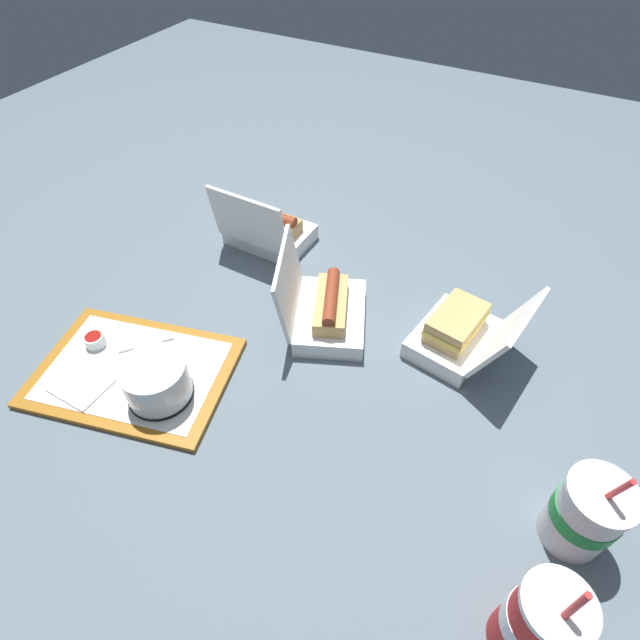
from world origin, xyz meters
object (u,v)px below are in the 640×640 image
at_px(clamshell_sandwich_front, 459,333).
at_px(ketchup_cup, 95,340).
at_px(food_tray, 134,372).
at_px(soda_cup_center, 585,514).
at_px(plastic_fork, 146,343).
at_px(cake_container, 157,382).
at_px(clamshell_hotdog_center, 326,309).
at_px(soda_cup_front, 537,624).
at_px(clamshell_hotdog_right, 268,229).

bearing_deg(clamshell_sandwich_front, ketchup_cup, -151.25).
relative_size(food_tray, soda_cup_center, 2.08).
bearing_deg(plastic_fork, cake_container, -84.79).
height_order(cake_container, soda_cup_center, soda_cup_center).
bearing_deg(ketchup_cup, cake_container, -9.09).
xyz_separation_m(food_tray, ketchup_cup, (-0.11, 0.01, 0.02)).
height_order(ketchup_cup, clamshell_sandwich_front, clamshell_sandwich_front).
relative_size(cake_container, clamshell_hotdog_center, 0.48).
height_order(cake_container, ketchup_cup, cake_container).
distance_m(cake_container, clamshell_hotdog_center, 0.36).
height_order(ketchup_cup, plastic_fork, ketchup_cup).
bearing_deg(cake_container, ketchup_cup, 170.91).
bearing_deg(soda_cup_center, clamshell_hotdog_center, 158.14).
relative_size(soda_cup_front, soda_cup_center, 1.13).
bearing_deg(clamshell_hotdog_center, soda_cup_front, -38.15).
height_order(ketchup_cup, clamshell_hotdog_center, clamshell_hotdog_center).
height_order(cake_container, soda_cup_front, soda_cup_front).
distance_m(plastic_fork, clamshell_hotdog_center, 0.37).
relative_size(clamshell_hotdog_right, clamshell_hotdog_center, 0.79).
bearing_deg(clamshell_sandwich_front, food_tray, -145.35).
bearing_deg(soda_cup_front, food_tray, 173.02).
relative_size(clamshell_hotdog_right, clamshell_sandwich_front, 0.93).
bearing_deg(soda_cup_front, clamshell_sandwich_front, 117.04).
xyz_separation_m(clamshell_sandwich_front, soda_cup_front, (0.23, -0.46, 0.04)).
bearing_deg(clamshell_sandwich_front, cake_container, -139.16).
bearing_deg(soda_cup_center, clamshell_sandwich_front, 133.75).
xyz_separation_m(cake_container, clamshell_hotdog_right, (-0.08, 0.49, -0.01)).
xyz_separation_m(ketchup_cup, plastic_fork, (0.09, 0.05, -0.01)).
distance_m(soda_cup_front, soda_cup_center, 0.18).
height_order(cake_container, clamshell_sandwich_front, clamshell_sandwich_front).
relative_size(clamshell_hotdog_center, soda_cup_front, 1.10).
height_order(food_tray, clamshell_hotdog_right, clamshell_hotdog_right).
xyz_separation_m(ketchup_cup, clamshell_sandwich_front, (0.64, 0.35, 0.02)).
bearing_deg(clamshell_hotdog_center, ketchup_cup, -142.77).
bearing_deg(clamshell_hotdog_center, clamshell_sandwich_front, 14.06).
xyz_separation_m(cake_container, plastic_fork, (-0.11, 0.08, -0.04)).
height_order(ketchup_cup, soda_cup_front, soda_cup_front).
bearing_deg(clamshell_hotdog_right, plastic_fork, -94.01).
bearing_deg(clamshell_sandwich_front, soda_cup_center, -46.25).
distance_m(food_tray, clamshell_hotdog_right, 0.48).
distance_m(cake_container, soda_cup_front, 0.68).
xyz_separation_m(plastic_fork, clamshell_hotdog_right, (0.03, 0.41, 0.03)).
relative_size(clamshell_hotdog_right, soda_cup_center, 0.99).
bearing_deg(clamshell_hotdog_right, clamshell_hotdog_center, -34.62).
bearing_deg(ketchup_cup, food_tray, -7.34).
relative_size(ketchup_cup, soda_cup_front, 0.17).
xyz_separation_m(plastic_fork, clamshell_hotdog_center, (0.29, 0.24, 0.03)).
bearing_deg(clamshell_hotdog_right, cake_container, -80.88).
distance_m(clamshell_hotdog_center, soda_cup_center, 0.58).
relative_size(cake_container, plastic_fork, 1.10).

